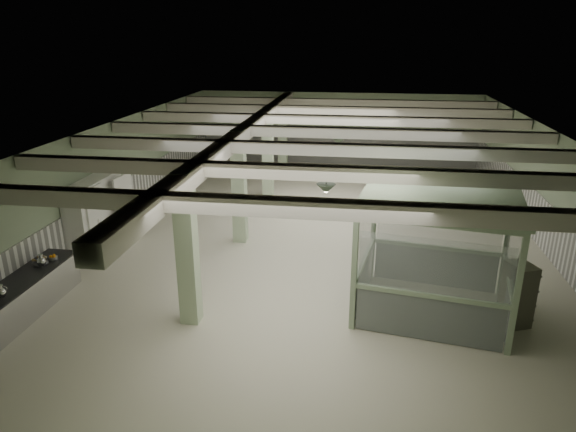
# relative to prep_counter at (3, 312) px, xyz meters

# --- Properties ---
(floor) EXTENTS (20.00, 20.00, 0.00)m
(floor) POSITION_rel_prep_counter_xyz_m (6.54, 7.00, -0.46)
(floor) COLOR silver
(floor) RESTS_ON ground
(ceiling) EXTENTS (14.00, 20.00, 0.02)m
(ceiling) POSITION_rel_prep_counter_xyz_m (6.54, 7.00, 3.14)
(ceiling) COLOR beige
(ceiling) RESTS_ON wall_back
(wall_back) EXTENTS (14.00, 0.02, 3.60)m
(wall_back) POSITION_rel_prep_counter_xyz_m (6.54, 17.00, 1.34)
(wall_back) COLOR #99AD8A
(wall_back) RESTS_ON floor
(wall_front) EXTENTS (14.00, 0.02, 3.60)m
(wall_front) POSITION_rel_prep_counter_xyz_m (6.54, -3.00, 1.34)
(wall_front) COLOR #99AD8A
(wall_front) RESTS_ON floor
(wall_left) EXTENTS (0.02, 20.00, 3.60)m
(wall_left) POSITION_rel_prep_counter_xyz_m (-0.46, 7.00, 1.34)
(wall_left) COLOR #99AD8A
(wall_left) RESTS_ON floor
(wall_right) EXTENTS (0.02, 20.00, 3.60)m
(wall_right) POSITION_rel_prep_counter_xyz_m (13.54, 7.00, 1.34)
(wall_right) COLOR #99AD8A
(wall_right) RESTS_ON floor
(wainscot_left) EXTENTS (0.05, 19.90, 1.50)m
(wainscot_left) POSITION_rel_prep_counter_xyz_m (-0.44, 7.00, 0.29)
(wainscot_left) COLOR white
(wainscot_left) RESTS_ON floor
(wainscot_right) EXTENTS (0.05, 19.90, 1.50)m
(wainscot_right) POSITION_rel_prep_counter_xyz_m (13.51, 7.00, 0.29)
(wainscot_right) COLOR white
(wainscot_right) RESTS_ON floor
(wainscot_back) EXTENTS (13.90, 0.05, 1.50)m
(wainscot_back) POSITION_rel_prep_counter_xyz_m (6.54, 16.98, 0.29)
(wainscot_back) COLOR white
(wainscot_back) RESTS_ON floor
(girder) EXTENTS (0.45, 19.90, 0.40)m
(girder) POSITION_rel_prep_counter_xyz_m (4.04, 7.00, 2.92)
(girder) COLOR beige
(girder) RESTS_ON ceiling
(beam_a) EXTENTS (13.90, 0.35, 0.32)m
(beam_a) POSITION_rel_prep_counter_xyz_m (6.54, -0.50, 2.96)
(beam_a) COLOR beige
(beam_a) RESTS_ON ceiling
(beam_b) EXTENTS (13.90, 0.35, 0.32)m
(beam_b) POSITION_rel_prep_counter_xyz_m (6.54, 2.00, 2.96)
(beam_b) COLOR beige
(beam_b) RESTS_ON ceiling
(beam_c) EXTENTS (13.90, 0.35, 0.32)m
(beam_c) POSITION_rel_prep_counter_xyz_m (6.54, 4.50, 2.96)
(beam_c) COLOR beige
(beam_c) RESTS_ON ceiling
(beam_d) EXTENTS (13.90, 0.35, 0.32)m
(beam_d) POSITION_rel_prep_counter_xyz_m (6.54, 7.00, 2.96)
(beam_d) COLOR beige
(beam_d) RESTS_ON ceiling
(beam_e) EXTENTS (13.90, 0.35, 0.32)m
(beam_e) POSITION_rel_prep_counter_xyz_m (6.54, 9.50, 2.96)
(beam_e) COLOR beige
(beam_e) RESTS_ON ceiling
(beam_f) EXTENTS (13.90, 0.35, 0.32)m
(beam_f) POSITION_rel_prep_counter_xyz_m (6.54, 12.00, 2.96)
(beam_f) COLOR beige
(beam_f) RESTS_ON ceiling
(beam_g) EXTENTS (13.90, 0.35, 0.32)m
(beam_g) POSITION_rel_prep_counter_xyz_m (6.54, 14.50, 2.96)
(beam_g) COLOR beige
(beam_g) RESTS_ON ceiling
(column_a) EXTENTS (0.42, 0.42, 3.60)m
(column_a) POSITION_rel_prep_counter_xyz_m (4.04, 1.00, 1.34)
(column_a) COLOR #B4CBA3
(column_a) RESTS_ON floor
(column_b) EXTENTS (0.42, 0.42, 3.60)m
(column_b) POSITION_rel_prep_counter_xyz_m (4.04, 6.00, 1.34)
(column_b) COLOR #B4CBA3
(column_b) RESTS_ON floor
(column_c) EXTENTS (0.42, 0.42, 3.60)m
(column_c) POSITION_rel_prep_counter_xyz_m (4.04, 11.00, 1.34)
(column_c) COLOR #B4CBA3
(column_c) RESTS_ON floor
(column_d) EXTENTS (0.42, 0.42, 3.60)m
(column_d) POSITION_rel_prep_counter_xyz_m (4.04, 15.00, 1.34)
(column_d) COLOR #B4CBA3
(column_d) RESTS_ON floor
(pendant_front) EXTENTS (0.44, 0.44, 0.22)m
(pendant_front) POSITION_rel_prep_counter_xyz_m (7.04, 2.00, 2.59)
(pendant_front) COLOR #2F3C2D
(pendant_front) RESTS_ON ceiling
(pendant_mid) EXTENTS (0.44, 0.44, 0.22)m
(pendant_mid) POSITION_rel_prep_counter_xyz_m (7.04, 7.50, 2.59)
(pendant_mid) COLOR #2F3C2D
(pendant_mid) RESTS_ON ceiling
(pendant_back) EXTENTS (0.44, 0.44, 0.22)m
(pendant_back) POSITION_rel_prep_counter_xyz_m (7.04, 12.50, 2.59)
(pendant_back) COLOR #2F3C2D
(pendant_back) RESTS_ON ceiling
(prep_counter) EXTENTS (0.88, 5.05, 0.91)m
(prep_counter) POSITION_rel_prep_counter_xyz_m (0.00, 0.00, 0.00)
(prep_counter) COLOR #BABABF
(prep_counter) RESTS_ON floor
(pitcher_near) EXTENTS (0.27, 0.29, 0.32)m
(pitcher_near) POSITION_rel_prep_counter_xyz_m (0.08, 1.48, 0.60)
(pitcher_near) COLOR #BABABF
(pitcher_near) RESTS_ON prep_counter
(pitcher_far) EXTENTS (0.27, 0.29, 0.30)m
(pitcher_far) POSITION_rel_prep_counter_xyz_m (0.16, -0.13, 0.59)
(pitcher_far) COLOR #BABABF
(pitcher_far) RESTS_ON prep_counter
(veg_colander) EXTENTS (0.49, 0.49, 0.18)m
(veg_colander) POSITION_rel_prep_counter_xyz_m (-0.03, 1.59, 0.53)
(veg_colander) COLOR #3E3E42
(veg_colander) RESTS_ON prep_counter
(orange_bowl) EXTENTS (0.22, 0.22, 0.08)m
(orange_bowl) POSITION_rel_prep_counter_xyz_m (0.13, 1.89, 0.48)
(orange_bowl) COLOR #B2B2B7
(orange_bowl) RESTS_ON prep_counter
(walkin_cooler) EXTENTS (0.87, 2.55, 2.34)m
(walkin_cooler) POSITION_rel_prep_counter_xyz_m (-0.08, 4.60, 0.71)
(walkin_cooler) COLOR white
(walkin_cooler) RESTS_ON floor
(guard_booth) EXTENTS (4.01, 3.56, 2.88)m
(guard_booth) POSITION_rel_prep_counter_xyz_m (9.62, 2.28, 1.45)
(guard_booth) COLOR #8FA685
(guard_booth) RESTS_ON floor
(filing_cabinet) EXTENTS (0.70, 0.82, 1.48)m
(filing_cabinet) POSITION_rel_prep_counter_xyz_m (11.48, 1.98, 0.28)
(filing_cabinet) COLOR #5F5F4F
(filing_cabinet) RESTS_ON floor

